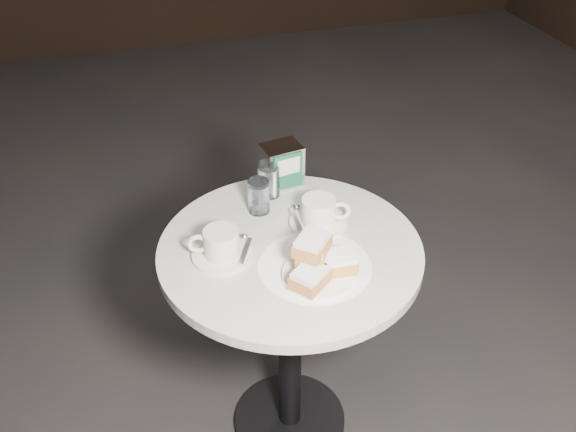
{
  "coord_description": "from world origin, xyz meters",
  "views": [
    {
      "loc": [
        -0.38,
        -1.26,
        1.8
      ],
      "look_at": [
        0.0,
        0.02,
        0.83
      ],
      "focal_mm": 40.0,
      "sensor_mm": 36.0,
      "label": 1
    }
  ],
  "objects_px": {
    "water_glass_left": "(259,197)",
    "water_glass_right": "(269,180)",
    "beignet_plate": "(318,263)",
    "cafe_table": "(290,301)",
    "napkin_dispenser": "(282,165)",
    "coffee_cup_right": "(319,214)",
    "coffee_cup_left": "(221,246)"
  },
  "relations": [
    {
      "from": "napkin_dispenser",
      "to": "beignet_plate",
      "type": "bearing_deg",
      "value": -103.52
    },
    {
      "from": "cafe_table",
      "to": "water_glass_right",
      "type": "height_order",
      "value": "water_glass_right"
    },
    {
      "from": "water_glass_right",
      "to": "napkin_dispenser",
      "type": "xyz_separation_m",
      "value": [
        0.05,
        0.04,
        0.02
      ]
    },
    {
      "from": "beignet_plate",
      "to": "cafe_table",
      "type": "bearing_deg",
      "value": 103.06
    },
    {
      "from": "beignet_plate",
      "to": "water_glass_right",
      "type": "height_order",
      "value": "beignet_plate"
    },
    {
      "from": "water_glass_right",
      "to": "water_glass_left",
      "type": "bearing_deg",
      "value": -124.07
    },
    {
      "from": "beignet_plate",
      "to": "coffee_cup_right",
      "type": "bearing_deg",
      "value": 70.48
    },
    {
      "from": "cafe_table",
      "to": "water_glass_right",
      "type": "bearing_deg",
      "value": 87.43
    },
    {
      "from": "beignet_plate",
      "to": "coffee_cup_left",
      "type": "distance_m",
      "value": 0.26
    },
    {
      "from": "cafe_table",
      "to": "water_glass_left",
      "type": "relative_size",
      "value": 7.53
    },
    {
      "from": "cafe_table",
      "to": "water_glass_left",
      "type": "distance_m",
      "value": 0.31
    },
    {
      "from": "coffee_cup_left",
      "to": "napkin_dispenser",
      "type": "distance_m",
      "value": 0.38
    },
    {
      "from": "cafe_table",
      "to": "napkin_dispenser",
      "type": "bearing_deg",
      "value": 78.1
    },
    {
      "from": "coffee_cup_right",
      "to": "water_glass_right",
      "type": "xyz_separation_m",
      "value": [
        -0.09,
        0.18,
        0.01
      ]
    },
    {
      "from": "cafe_table",
      "to": "napkin_dispenser",
      "type": "xyz_separation_m",
      "value": [
        0.06,
        0.3,
        0.26
      ]
    },
    {
      "from": "water_glass_right",
      "to": "napkin_dispenser",
      "type": "relative_size",
      "value": 0.79
    },
    {
      "from": "water_glass_right",
      "to": "napkin_dispenser",
      "type": "bearing_deg",
      "value": 39.67
    },
    {
      "from": "coffee_cup_left",
      "to": "water_glass_left",
      "type": "height_order",
      "value": "water_glass_left"
    },
    {
      "from": "coffee_cup_right",
      "to": "water_glass_right",
      "type": "relative_size",
      "value": 1.94
    },
    {
      "from": "water_glass_left",
      "to": "water_glass_right",
      "type": "relative_size",
      "value": 0.96
    },
    {
      "from": "cafe_table",
      "to": "beignet_plate",
      "type": "bearing_deg",
      "value": -76.94
    },
    {
      "from": "water_glass_left",
      "to": "water_glass_right",
      "type": "bearing_deg",
      "value": 55.93
    },
    {
      "from": "coffee_cup_left",
      "to": "water_glass_right",
      "type": "bearing_deg",
      "value": 62.81
    },
    {
      "from": "cafe_table",
      "to": "coffee_cup_right",
      "type": "distance_m",
      "value": 0.27
    },
    {
      "from": "cafe_table",
      "to": "napkin_dispenser",
      "type": "distance_m",
      "value": 0.4
    },
    {
      "from": "coffee_cup_right",
      "to": "water_glass_right",
      "type": "height_order",
      "value": "water_glass_right"
    },
    {
      "from": "beignet_plate",
      "to": "water_glass_left",
      "type": "bearing_deg",
      "value": 102.2
    },
    {
      "from": "cafe_table",
      "to": "water_glass_left",
      "type": "height_order",
      "value": "water_glass_left"
    },
    {
      "from": "cafe_table",
      "to": "beignet_plate",
      "type": "distance_m",
      "value": 0.28
    },
    {
      "from": "cafe_table",
      "to": "water_glass_left",
      "type": "xyz_separation_m",
      "value": [
        -0.04,
        0.18,
        0.25
      ]
    },
    {
      "from": "water_glass_right",
      "to": "cafe_table",
      "type": "bearing_deg",
      "value": -92.57
    },
    {
      "from": "beignet_plate",
      "to": "napkin_dispenser",
      "type": "relative_size",
      "value": 1.77
    }
  ]
}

